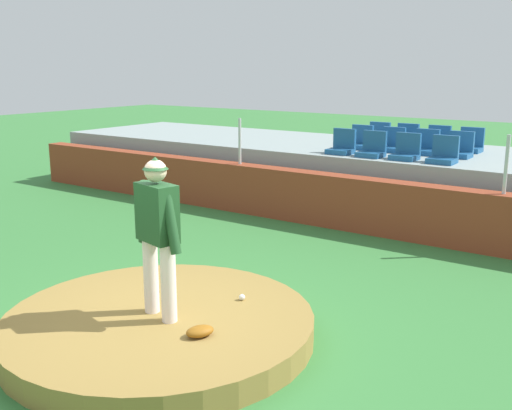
{
  "coord_description": "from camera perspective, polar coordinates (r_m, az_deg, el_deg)",
  "views": [
    {
      "loc": [
        4.49,
        -4.52,
        3.0
      ],
      "look_at": [
        0.0,
        1.9,
        1.18
      ],
      "focal_mm": 42.16,
      "sensor_mm": 36.0,
      "label": 1
    }
  ],
  "objects": [
    {
      "name": "stadium_chair_10",
      "position": [
        13.5,
        16.84,
        5.76
      ],
      "size": [
        0.48,
        0.44,
        0.5
      ],
      "rotation": [
        0.0,
        0.0,
        3.14
      ],
      "color": "#1D5487",
      "rests_on": "bleacher_platform"
    },
    {
      "name": "stadium_chair_1",
      "position": [
        12.06,
        10.98,
        5.27
      ],
      "size": [
        0.48,
        0.44,
        0.5
      ],
      "rotation": [
        0.0,
        0.0,
        3.14
      ],
      "color": "#1D5487",
      "rests_on": "bleacher_platform"
    },
    {
      "name": "stadium_chair_4",
      "position": [
        13.21,
        9.87,
        5.97
      ],
      "size": [
        0.48,
        0.44,
        0.5
      ],
      "rotation": [
        0.0,
        0.0,
        3.14
      ],
      "color": "#1D5487",
      "rests_on": "bleacher_platform"
    },
    {
      "name": "stadium_chair_5",
      "position": [
        12.9,
        12.77,
        5.68
      ],
      "size": [
        0.48,
        0.44,
        0.5
      ],
      "rotation": [
        0.0,
        0.0,
        3.14
      ],
      "color": "#1D5487",
      "rests_on": "bleacher_platform"
    },
    {
      "name": "stadium_chair_8",
      "position": [
        13.97,
        11.49,
        6.28
      ],
      "size": [
        0.48,
        0.44,
        0.5
      ],
      "rotation": [
        0.0,
        0.0,
        3.14
      ],
      "color": "#1D5487",
      "rests_on": "bleacher_platform"
    },
    {
      "name": "fence_post_left",
      "position": [
        12.48,
        -1.55,
        6.06
      ],
      "size": [
        0.06,
        0.06,
        0.95
      ],
      "primitive_type": "cylinder",
      "color": "silver",
      "rests_on": "brick_barrier"
    },
    {
      "name": "brick_barrier",
      "position": [
        11.2,
        10.4,
        -0.03
      ],
      "size": [
        17.98,
        0.4,
        1.0
      ],
      "primitive_type": "cube",
      "color": "brown",
      "rests_on": "ground_plane"
    },
    {
      "name": "fence_post_right",
      "position": [
        10.29,
        22.66,
        3.55
      ],
      "size": [
        0.06,
        0.06,
        0.95
      ],
      "primitive_type": "cylinder",
      "color": "silver",
      "rests_on": "brick_barrier"
    },
    {
      "name": "ground_plane",
      "position": [
        7.05,
        -9.11,
        -12.3
      ],
      "size": [
        60.0,
        60.0,
        0.0
      ],
      "primitive_type": "plane",
      "color": "#357737"
    },
    {
      "name": "pitcher",
      "position": [
        6.55,
        -9.33,
        -1.98
      ],
      "size": [
        0.77,
        0.37,
        1.79
      ],
      "rotation": [
        0.0,
        0.0,
        -0.23
      ],
      "color": "white",
      "rests_on": "pitchers_mound"
    },
    {
      "name": "bleacher_platform",
      "position": [
        13.24,
        14.56,
        2.34
      ],
      "size": [
        17.9,
        3.6,
        1.26
      ],
      "primitive_type": "cube",
      "color": "#8B9B99",
      "rests_on": "ground_plane"
    },
    {
      "name": "fielding_glove",
      "position": [
        6.34,
        -5.34,
        -11.84
      ],
      "size": [
        0.31,
        0.36,
        0.11
      ],
      "primitive_type": "ellipsoid",
      "rotation": [
        0.0,
        0.0,
        1.13
      ],
      "color": "#905614",
      "rests_on": "pitchers_mound"
    },
    {
      "name": "stadium_chair_9",
      "position": [
        13.75,
        14.05,
        6.05
      ],
      "size": [
        0.48,
        0.44,
        0.5
      ],
      "rotation": [
        0.0,
        0.0,
        3.14
      ],
      "color": "#1D5487",
      "rests_on": "bleacher_platform"
    },
    {
      "name": "stadium_chair_7",
      "position": [
        12.42,
        18.73,
        5.03
      ],
      "size": [
        0.48,
        0.44,
        0.5
      ],
      "rotation": [
        0.0,
        0.0,
        3.14
      ],
      "color": "#1D5487",
      "rests_on": "bleacher_platform"
    },
    {
      "name": "stadium_chair_3",
      "position": [
        11.58,
        17.36,
        4.6
      ],
      "size": [
        0.48,
        0.44,
        0.5
      ],
      "rotation": [
        0.0,
        0.0,
        3.14
      ],
      "color": "#1D5487",
      "rests_on": "bleacher_platform"
    },
    {
      "name": "baseball",
      "position": [
        7.22,
        -1.34,
        -8.74
      ],
      "size": [
        0.07,
        0.07,
        0.07
      ],
      "primitive_type": "sphere",
      "color": "white",
      "rests_on": "pitchers_mound"
    },
    {
      "name": "stadium_chair_11",
      "position": [
        13.29,
        19.67,
        5.45
      ],
      "size": [
        0.48,
        0.44,
        0.5
      ],
      "rotation": [
        0.0,
        0.0,
        3.14
      ],
      "color": "#1D5487",
      "rests_on": "bleacher_platform"
    },
    {
      "name": "pitchers_mound",
      "position": [
        6.99,
        -9.15,
        -11.27
      ],
      "size": [
        3.48,
        3.48,
        0.28
      ],
      "primitive_type": "cylinder",
      "color": "olive",
      "rests_on": "ground_plane"
    },
    {
      "name": "stadium_chair_6",
      "position": [
        12.66,
        15.78,
        5.37
      ],
      "size": [
        0.48,
        0.44,
        0.5
      ],
      "rotation": [
        0.0,
        0.0,
        3.14
      ],
      "color": "#1D5487",
      "rests_on": "bleacher_platform"
    },
    {
      "name": "stadium_chair_0",
      "position": [
        12.38,
        8.16,
        5.57
      ],
      "size": [
        0.48,
        0.44,
        0.5
      ],
      "rotation": [
        0.0,
        0.0,
        3.14
      ],
      "color": "#1D5487",
      "rests_on": "bleacher_platform"
    },
    {
      "name": "stadium_chair_2",
      "position": [
        11.83,
        14.04,
        4.97
      ],
      "size": [
        0.48,
        0.44,
        0.5
      ],
      "rotation": [
        0.0,
        0.0,
        3.14
      ],
      "color": "#1D5487",
      "rests_on": "bleacher_platform"
    }
  ]
}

